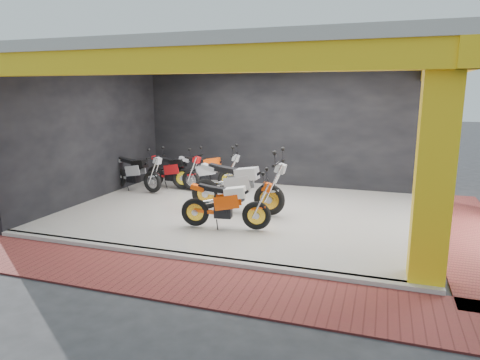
# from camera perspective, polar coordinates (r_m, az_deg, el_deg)

# --- Properties ---
(ground) EXTENTS (80.00, 80.00, 0.00)m
(ground) POSITION_cam_1_polar(r_m,az_deg,el_deg) (8.35, -3.93, -8.10)
(ground) COLOR #2D2D30
(ground) RESTS_ON ground
(showroom_floor) EXTENTS (8.00, 6.00, 0.10)m
(showroom_floor) POSITION_cam_1_polar(r_m,az_deg,el_deg) (10.12, 0.42, -4.23)
(showroom_floor) COLOR silver
(showroom_floor) RESTS_ON ground
(showroom_ceiling) EXTENTS (8.40, 6.40, 0.20)m
(showroom_ceiling) POSITION_cam_1_polar(r_m,az_deg,el_deg) (9.77, 0.45, 16.23)
(showroom_ceiling) COLOR beige
(showroom_ceiling) RESTS_ON corner_column
(back_wall) EXTENTS (8.20, 0.20, 3.50)m
(back_wall) POSITION_cam_1_polar(r_m,az_deg,el_deg) (12.76, 4.82, 6.79)
(back_wall) COLOR black
(back_wall) RESTS_ON ground
(left_wall) EXTENTS (0.20, 6.20, 3.50)m
(left_wall) POSITION_cam_1_polar(r_m,az_deg,el_deg) (11.73, -19.05, 5.78)
(left_wall) COLOR black
(left_wall) RESTS_ON ground
(corner_column) EXTENTS (0.50, 0.50, 3.50)m
(corner_column) POSITION_cam_1_polar(r_m,az_deg,el_deg) (6.62, 24.52, 1.34)
(corner_column) COLOR yellow
(corner_column) RESTS_ON ground
(header_beam_front) EXTENTS (8.40, 0.30, 0.40)m
(header_beam_front) POSITION_cam_1_polar(r_m,az_deg,el_deg) (6.97, -7.59, 15.54)
(header_beam_front) COLOR yellow
(header_beam_front) RESTS_ON corner_column
(header_beam_right) EXTENTS (0.30, 6.40, 0.40)m
(header_beam_right) POSITION_cam_1_polar(r_m,az_deg,el_deg) (9.31, 25.27, 13.54)
(header_beam_right) COLOR yellow
(header_beam_right) RESTS_ON corner_column
(floor_kerb) EXTENTS (8.00, 0.20, 0.10)m
(floor_kerb) POSITION_cam_1_polar(r_m,az_deg,el_deg) (7.46, -6.98, -10.20)
(floor_kerb) COLOR silver
(floor_kerb) RESTS_ON ground
(paver_front) EXTENTS (9.00, 1.40, 0.03)m
(paver_front) POSITION_cam_1_polar(r_m,az_deg,el_deg) (6.84, -9.86, -12.70)
(paver_front) COLOR maroon
(paver_front) RESTS_ON ground
(paver_right) EXTENTS (1.40, 7.00, 0.03)m
(paver_right) POSITION_cam_1_polar(r_m,az_deg,el_deg) (9.82, 28.27, -6.37)
(paver_right) COLOR maroon
(paver_right) RESTS_ON ground
(moto_hero) EXTENTS (2.03, 0.97, 1.19)m
(moto_hero) POSITION_cam_1_polar(r_m,az_deg,el_deg) (8.44, 2.22, -2.91)
(moto_hero) COLOR #E64709
(moto_hero) RESTS_ON showroom_floor
(moto_row_a) EXTENTS (2.42, 0.97, 1.46)m
(moto_row_a) POSITION_cam_1_polar(r_m,az_deg,el_deg) (9.41, 3.96, -0.58)
(moto_row_a) COLOR #A0A3A7
(moto_row_a) RESTS_ON showroom_floor
(moto_row_b) EXTENTS (2.05, 1.05, 1.20)m
(moto_row_b) POSITION_cam_1_polar(r_m,az_deg,el_deg) (11.96, -6.58, 1.34)
(moto_row_b) COLOR red
(moto_row_b) RESTS_ON showroom_floor
(moto_row_c) EXTENTS (2.15, 1.04, 1.26)m
(moto_row_c) POSITION_cam_1_polar(r_m,az_deg,el_deg) (11.80, -1.55, 1.44)
(moto_row_c) COLOR #9EA0A6
(moto_row_c) RESTS_ON showroom_floor
(moto_row_d) EXTENTS (2.11, 1.11, 1.22)m
(moto_row_d) POSITION_cam_1_polar(r_m,az_deg,el_deg) (11.84, -11.65, 1.14)
(moto_row_d) COLOR #A1A3A8
(moto_row_d) RESTS_ON showroom_floor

